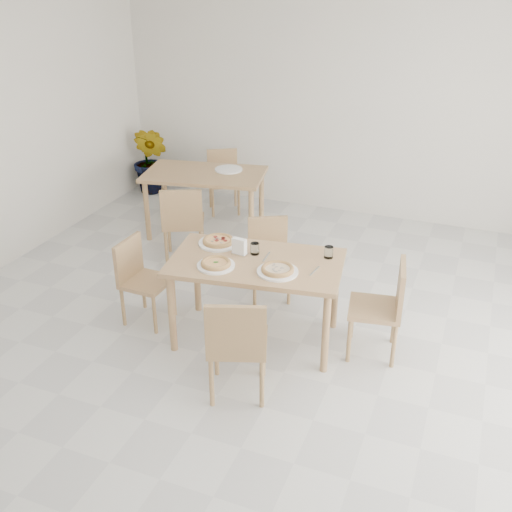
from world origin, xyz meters
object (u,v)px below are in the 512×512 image
at_px(plate_margherita, 216,266).
at_px(chair_back_n, 223,176).
at_px(chair_back_s, 183,219).
at_px(chair_west, 139,275).
at_px(chair_south, 237,341).
at_px(potted_plant, 151,160).
at_px(plate_mushroom, 278,272).
at_px(chair_north, 269,252).
at_px(plate_pepperoni, 218,243).
at_px(pizza_margherita, 216,263).
at_px(second_table, 205,180).
at_px(tumbler_a, 255,249).
at_px(pizza_pepperoni, 218,241).
at_px(pizza_mushroom, 278,269).
at_px(main_table, 256,270).
at_px(plate_empty, 229,169).
at_px(napkin_holder, 239,247).
at_px(chair_east, 385,303).
at_px(tumbler_b, 329,252).

relative_size(plate_margherita, chair_back_n, 0.39).
bearing_deg(chair_back_s, chair_west, 73.86).
height_order(chair_south, potted_plant, potted_plant).
height_order(plate_mushroom, chair_back_s, chair_back_s).
bearing_deg(potted_plant, chair_north, -39.11).
bearing_deg(plate_pepperoni, plate_margherita, -67.84).
xyz_separation_m(chair_south, chair_west, (-1.23, 0.69, -0.05)).
bearing_deg(chair_north, chair_south, -105.80).
distance_m(plate_margherita, plate_mushroom, 0.50).
height_order(pizza_margherita, second_table, pizza_margherita).
height_order(plate_pepperoni, chair_back_n, chair_back_n).
distance_m(plate_mushroom, tumbler_a, 0.38).
bearing_deg(pizza_pepperoni, chair_north, 67.68).
bearing_deg(pizza_mushroom, pizza_pepperoni, 155.12).
height_order(pizza_pepperoni, second_table, pizza_pepperoni).
height_order(main_table, plate_empty, plate_empty).
height_order(pizza_mushroom, napkin_holder, napkin_holder).
xyz_separation_m(chair_west, pizza_margherita, (0.81, -0.13, 0.33)).
height_order(pizza_pepperoni, napkin_holder, napkin_holder).
height_order(chair_south, chair_back_s, same).
distance_m(tumbler_a, second_table, 2.17).
distance_m(plate_mushroom, plate_empty, 2.55).
distance_m(main_table, pizza_margherita, 0.36).
xyz_separation_m(chair_south, plate_pepperoni, (-0.58, 0.95, 0.26)).
bearing_deg(chair_back_s, main_table, 115.01).
height_order(chair_south, second_table, chair_south).
relative_size(chair_east, plate_pepperoni, 2.43).
height_order(chair_west, tumbler_b, tumbler_b).
distance_m(pizza_margherita, second_table, 2.33).
distance_m(plate_pepperoni, pizza_pepperoni, 0.02).
bearing_deg(main_table, tumbler_a, 107.88).
xyz_separation_m(chair_east, plate_empty, (-2.18, 1.84, 0.28)).
bearing_deg(tumbler_b, chair_south, -109.55).
bearing_deg(plate_mushroom, napkin_holder, 155.91).
distance_m(pizza_margherita, chair_back_s, 1.63).
bearing_deg(tumbler_a, chair_back_n, 119.82).
relative_size(plate_mushroom, pizza_margherita, 1.29).
xyz_separation_m(chair_south, pizza_pepperoni, (-0.58, 0.95, 0.28)).
bearing_deg(pizza_mushroom, pizza_margherita, -170.17).
bearing_deg(chair_north, pizza_pepperoni, -140.29).
distance_m(chair_east, pizza_pepperoni, 1.49).
distance_m(chair_back_s, chair_back_n, 1.55).
bearing_deg(plate_empty, chair_south, -65.03).
bearing_deg(pizza_mushroom, chair_back_n, 122.14).
xyz_separation_m(main_table, chair_east, (1.04, 0.18, -0.18)).
distance_m(chair_west, tumbler_b, 1.68).
bearing_deg(chair_back_s, chair_north, 140.28).
distance_m(chair_south, chair_back_n, 3.74).
bearing_deg(tumbler_a, main_table, -63.71).
relative_size(pizza_mushroom, plate_empty, 0.95).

